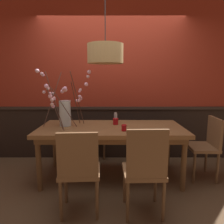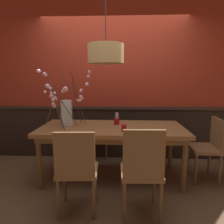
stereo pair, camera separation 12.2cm
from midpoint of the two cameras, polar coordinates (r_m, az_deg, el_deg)
ground_plane at (r=3.24m, az=1.13°, el=-17.53°), size 24.00×24.00×0.00m
back_wall at (r=3.71m, az=1.55°, el=9.72°), size 5.20×0.14×3.00m
dining_table at (r=2.99m, az=1.18°, el=-5.65°), size 2.06×0.93×0.78m
chair_far_side_left at (r=3.90m, az=-3.20°, el=-4.45°), size 0.43×0.38×0.95m
chair_near_side_right at (r=2.23m, az=9.91°, el=-15.13°), size 0.44×0.42×0.99m
chair_near_side_left at (r=2.27m, az=-8.22°, el=-15.00°), size 0.45×0.41×0.95m
chair_head_east_end at (r=3.31m, az=26.30°, el=-8.19°), size 0.39×0.45×0.91m
vase_with_blossoms at (r=3.05m, az=-11.58°, el=0.79°), size 0.79×0.63×0.81m
candle_holder_nearer_center at (r=3.09m, az=2.44°, el=-2.63°), size 0.08×0.08×0.10m
candle_holder_nearer_edge at (r=2.73m, az=4.61°, el=-4.43°), size 0.07×0.07×0.08m
condiment_bottle at (r=3.19m, az=2.47°, el=-1.70°), size 0.05×0.05×0.17m
pendant_lamp at (r=2.81m, az=-0.45°, el=15.84°), size 0.47×0.47×1.34m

